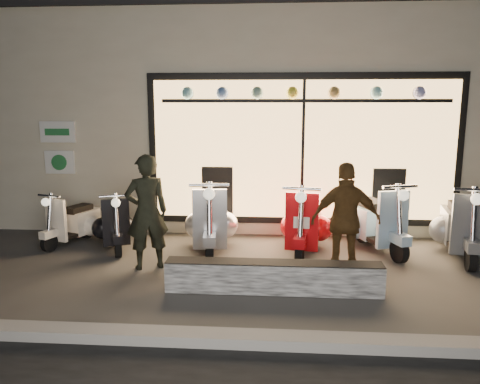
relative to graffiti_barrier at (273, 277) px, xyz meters
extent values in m
plane|color=#383533|center=(-0.32, 0.65, -0.20)|extent=(40.00, 40.00, 0.00)
cube|color=slate|center=(-0.32, -1.35, -0.14)|extent=(40.00, 0.25, 0.12)
cube|color=beige|center=(-0.32, 5.65, 1.80)|extent=(10.00, 6.00, 4.00)
cube|color=black|center=(-0.32, 5.65, 3.90)|extent=(10.20, 6.20, 0.20)
cube|color=black|center=(0.48, 2.63, 1.35)|extent=(5.45, 0.06, 2.65)
cube|color=#FFBF6B|center=(0.48, 2.59, 1.35)|extent=(5.20, 0.04, 2.40)
cube|color=black|center=(0.48, 2.55, 2.20)|extent=(4.90, 0.06, 0.06)
cube|color=white|center=(-3.92, 2.61, 1.65)|extent=(0.65, 0.04, 0.38)
cube|color=white|center=(-3.92, 2.61, 1.10)|extent=(0.55, 0.04, 0.42)
cube|color=black|center=(0.00, 0.00, 0.00)|extent=(2.72, 0.28, 0.40)
cylinder|color=black|center=(-0.94, 0.96, -0.01)|extent=(0.15, 0.39, 0.38)
cylinder|color=black|center=(-1.06, 2.08, -0.01)|extent=(0.18, 0.40, 0.38)
cube|color=silver|center=(-0.97, 1.20, 0.43)|extent=(0.52, 0.13, 0.93)
cube|color=silver|center=(-1.05, 1.97, 0.23)|extent=(0.56, 0.84, 0.52)
cube|color=black|center=(-1.04, 1.86, 0.55)|extent=(0.38, 0.66, 0.14)
sphere|color=#FFF2CC|center=(-0.94, 0.95, 0.87)|extent=(0.19, 0.19, 0.17)
cylinder|color=black|center=(0.38, 1.02, -0.02)|extent=(0.17, 0.38, 0.37)
cylinder|color=black|center=(0.56, 2.10, -0.02)|extent=(0.19, 0.39, 0.37)
cube|color=red|center=(0.42, 1.25, 0.41)|extent=(0.50, 0.15, 0.89)
cube|color=red|center=(0.54, 1.99, 0.21)|extent=(0.57, 0.82, 0.50)
cube|color=black|center=(0.52, 1.88, 0.52)|extent=(0.40, 0.65, 0.13)
sphere|color=#FFF2CC|center=(0.38, 1.01, 0.83)|extent=(0.19, 0.19, 0.16)
cylinder|color=black|center=(-2.41, 1.19, -0.04)|extent=(0.21, 0.32, 0.31)
cylinder|color=black|center=(-2.77, 2.03, -0.04)|extent=(0.22, 0.33, 0.31)
cube|color=black|center=(-2.48, 1.37, 0.31)|extent=(0.41, 0.22, 0.75)
cube|color=black|center=(-2.73, 1.95, 0.15)|extent=(0.61, 0.74, 0.42)
cube|color=black|center=(-2.70, 1.86, 0.40)|extent=(0.44, 0.57, 0.11)
sphere|color=#FFF2CC|center=(-2.40, 1.18, 0.67)|extent=(0.18, 0.18, 0.14)
cylinder|color=black|center=(-3.61, 1.39, -0.05)|extent=(0.18, 0.30, 0.29)
cylinder|color=black|center=(-3.32, 2.20, -0.05)|extent=(0.20, 0.31, 0.29)
cube|color=#FBE9CD|center=(-3.55, 1.56, 0.28)|extent=(0.39, 0.19, 0.71)
cube|color=#FBE9CD|center=(-3.35, 2.12, 0.13)|extent=(0.55, 0.69, 0.40)
cube|color=black|center=(-3.38, 2.04, 0.37)|extent=(0.39, 0.54, 0.10)
sphere|color=#FFF2CC|center=(-3.61, 1.38, 0.62)|extent=(0.17, 0.17, 0.13)
cylinder|color=black|center=(1.88, 1.26, -0.01)|extent=(0.22, 0.39, 0.37)
cylinder|color=black|center=(1.54, 2.30, -0.01)|extent=(0.24, 0.39, 0.37)
cube|color=#9ABFDA|center=(1.81, 1.48, 0.41)|extent=(0.50, 0.23, 0.89)
cube|color=#9ABFDA|center=(1.57, 2.19, 0.21)|extent=(0.68, 0.87, 0.50)
cube|color=black|center=(1.61, 2.09, 0.52)|extent=(0.48, 0.68, 0.13)
sphere|color=#FFF2CC|center=(1.88, 1.25, 0.84)|extent=(0.21, 0.21, 0.16)
cylinder|color=black|center=(2.80, 0.96, -0.01)|extent=(0.17, 0.39, 0.38)
cylinder|color=black|center=(2.99, 2.05, -0.01)|extent=(0.20, 0.39, 0.38)
cube|color=slate|center=(2.84, 1.19, 0.42)|extent=(0.52, 0.17, 0.91)
cube|color=slate|center=(2.97, 1.94, 0.22)|extent=(0.59, 0.84, 0.51)
cube|color=black|center=(2.95, 1.83, 0.53)|extent=(0.41, 0.66, 0.13)
sphere|color=#FFF2CC|center=(2.80, 0.95, 0.85)|extent=(0.19, 0.19, 0.17)
imported|color=black|center=(-1.81, 0.76, 0.63)|extent=(0.72, 0.62, 1.66)
imported|color=brown|center=(0.97, 0.62, 0.59)|extent=(0.94, 0.41, 1.59)
camera|label=1|loc=(-0.01, -5.61, 2.15)|focal=35.00mm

